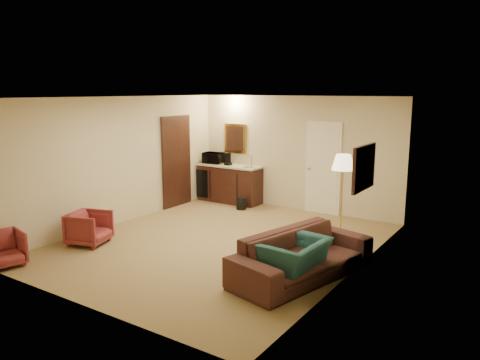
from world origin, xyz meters
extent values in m
plane|color=olive|center=(0.00, 0.00, 0.00)|extent=(6.00, 6.00, 0.00)
cube|color=beige|center=(0.00, 3.00, 1.30)|extent=(5.00, 0.02, 2.60)
cube|color=beige|center=(-2.50, 0.00, 1.30)|extent=(0.02, 6.00, 2.60)
cube|color=beige|center=(2.50, 0.00, 1.30)|extent=(0.02, 6.00, 2.60)
cube|color=white|center=(0.00, 0.00, 2.60)|extent=(5.00, 6.00, 0.02)
cube|color=#F2EAC6|center=(0.70, 2.97, 1.02)|extent=(0.82, 0.06, 2.05)
cube|color=black|center=(-2.47, 1.70, 1.05)|extent=(0.06, 0.98, 2.10)
cube|color=gold|center=(-1.65, 2.97, 1.55)|extent=(0.62, 0.04, 0.72)
cube|color=black|center=(2.46, 0.40, 1.55)|extent=(0.06, 0.90, 0.70)
cube|color=#391612|center=(-1.65, 2.72, 0.46)|extent=(1.64, 0.58, 0.92)
imported|color=black|center=(1.95, -0.60, 0.46)|extent=(1.23, 2.44, 0.92)
imported|color=#1D4846|center=(1.90, -0.90, 0.44)|extent=(0.70, 1.03, 0.88)
imported|color=maroon|center=(-1.90, -1.34, 0.33)|extent=(0.76, 0.79, 0.66)
imported|color=maroon|center=(-2.15, -2.80, 0.30)|extent=(0.68, 0.71, 0.61)
cube|color=black|center=(1.80, -0.70, 0.23)|extent=(0.89, 0.68, 0.46)
cube|color=gold|center=(1.70, 1.54, 0.79)|extent=(0.47, 0.47, 1.58)
cylinder|color=black|center=(-1.00, 2.25, 0.14)|extent=(0.23, 0.23, 0.28)
imported|color=black|center=(-2.15, 2.72, 1.09)|extent=(0.52, 0.32, 0.33)
cylinder|color=black|center=(-1.69, 2.69, 1.07)|extent=(0.17, 0.17, 0.30)
camera|label=1|loc=(4.78, -6.56, 2.72)|focal=35.00mm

